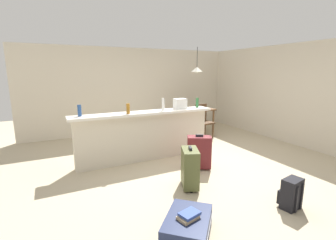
{
  "coord_description": "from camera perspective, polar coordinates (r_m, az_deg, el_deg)",
  "views": [
    {
      "loc": [
        -2.45,
        -3.99,
        1.82
      ],
      "look_at": [
        -0.13,
        0.66,
        0.77
      ],
      "focal_mm": 25.69,
      "sensor_mm": 36.0,
      "label": 1
    }
  ],
  "objects": [
    {
      "name": "suitcase_upright_maroon",
      "position": [
        4.61,
        7.39,
        -7.52
      ],
      "size": [
        0.5,
        0.42,
        0.67
      ],
      "color": "maroon",
      "rests_on": "ground_plane"
    },
    {
      "name": "backpack_black",
      "position": [
        3.77,
        27.14,
        -15.34
      ],
      "size": [
        0.31,
        0.28,
        0.42
      ],
      "color": "black",
      "rests_on": "ground_plane"
    },
    {
      "name": "wall_back",
      "position": [
        7.48,
        -7.33,
        7.0
      ],
      "size": [
        6.6,
        0.1,
        2.5
      ],
      "primitive_type": "cube",
      "color": "beige",
      "rests_on": "ground_plane"
    },
    {
      "name": "ground_plane",
      "position": [
        5.03,
        4.78,
        -10.09
      ],
      "size": [
        13.0,
        13.0,
        0.05
      ],
      "primitive_type": "cube",
      "color": "#BCAD8E"
    },
    {
      "name": "dining_table",
      "position": [
        7.17,
        6.0,
        1.99
      ],
      "size": [
        1.1,
        0.8,
        0.74
      ],
      "color": "brown",
      "rests_on": "ground_plane"
    },
    {
      "name": "book_stack",
      "position": [
        2.87,
        4.95,
        -21.64
      ],
      "size": [
        0.28,
        0.22,
        0.07
      ],
      "color": "tan",
      "rests_on": "suitcase_flat_navy"
    },
    {
      "name": "bar_countertop",
      "position": [
        4.89,
        -5.47,
        1.68
      ],
      "size": [
        2.96,
        0.4,
        0.05
      ],
      "primitive_type": "cube",
      "color": "white",
      "rests_on": "partition_half_wall"
    },
    {
      "name": "suitcase_flat_navy",
      "position": [
        2.98,
        4.71,
        -23.62
      ],
      "size": [
        0.83,
        0.84,
        0.22
      ],
      "color": "#1E284C",
      "rests_on": "ground_plane"
    },
    {
      "name": "grocery_bag",
      "position": [
        5.25,
        2.87,
        3.89
      ],
      "size": [
        0.26,
        0.18,
        0.22
      ],
      "primitive_type": "cube",
      "color": "silver",
      "rests_on": "bar_countertop"
    },
    {
      "name": "bottle_amber",
      "position": [
        4.67,
        -9.45,
        2.67
      ],
      "size": [
        0.07,
        0.07,
        0.2
      ],
      "primitive_type": "cylinder",
      "color": "#9E661E",
      "rests_on": "bar_countertop"
    },
    {
      "name": "bottle_blue",
      "position": [
        4.63,
        -20.26,
        2.12
      ],
      "size": [
        0.07,
        0.07,
        0.21
      ],
      "primitive_type": "cylinder",
      "color": "#284C89",
      "rests_on": "bar_countertop"
    },
    {
      "name": "wall_right",
      "position": [
        7.0,
        25.61,
        5.68
      ],
      "size": [
        0.1,
        6.0,
        2.5
      ],
      "primitive_type": "cube",
      "color": "beige",
      "rests_on": "ground_plane"
    },
    {
      "name": "pendant_lamp",
      "position": [
        7.06,
        6.88,
        11.82
      ],
      "size": [
        0.34,
        0.34,
        0.74
      ],
      "color": "black"
    },
    {
      "name": "partition_half_wall",
      "position": [
        5.0,
        -5.36,
        -4.08
      ],
      "size": [
        2.8,
        0.2,
        0.97
      ],
      "primitive_type": "cube",
      "color": "beige",
      "rests_on": "ground_plane"
    },
    {
      "name": "dining_chair_near_partition",
      "position": [
        6.75,
        8.31,
        0.2
      ],
      "size": [
        0.44,
        0.44,
        0.93
      ],
      "color": "#4C331E",
      "rests_on": "ground_plane"
    },
    {
      "name": "suitcase_upright_olive",
      "position": [
        3.88,
        5.23,
        -11.17
      ],
      "size": [
        0.39,
        0.5,
        0.67
      ],
      "color": "#51562D",
      "rests_on": "ground_plane"
    },
    {
      "name": "bottle_white",
      "position": [
        4.99,
        -1.16,
        3.72
      ],
      "size": [
        0.06,
        0.06,
        0.26
      ],
      "primitive_type": "cylinder",
      "color": "silver",
      "rests_on": "bar_countertop"
    },
    {
      "name": "bottle_green",
      "position": [
        5.46,
        6.94,
        4.1
      ],
      "size": [
        0.06,
        0.06,
        0.22
      ],
      "primitive_type": "cylinder",
      "color": "#2D6B38",
      "rests_on": "bar_countertop"
    }
  ]
}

